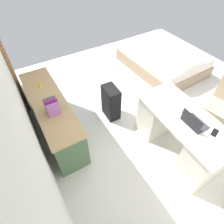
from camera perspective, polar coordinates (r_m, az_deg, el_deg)
name	(u,v)px	position (r m, az deg, el deg)	size (l,w,h in m)	color
ground_plane	(149,105)	(3.86, 11.20, 2.04)	(5.36, 5.36, 0.00)	silver
wall_back	(8,87)	(2.32, -29.10, 6.77)	(4.18, 0.10, 2.74)	silver
door_wooden	(4,53)	(3.84, -29.85, 15.38)	(0.88, 0.05, 2.04)	#936038
desk	(180,134)	(2.99, 19.82, -6.21)	(1.46, 0.71, 0.76)	silver
office_chair	(220,108)	(3.62, 30.00, 1.01)	(0.55, 0.55, 0.94)	black
credenza	(53,117)	(3.22, -17.38, -1.34)	(1.80, 0.48, 0.73)	#4C6B47
bed	(162,59)	(4.87, 15.06, 15.30)	(1.94, 1.46, 0.58)	gray
suitcase_black	(111,102)	(3.38, -0.32, 2.92)	(0.36, 0.22, 0.64)	black
laptop	(193,122)	(2.63, 23.47, -2.85)	(0.32, 0.23, 0.21)	#333338
computer_mouse	(181,110)	(2.78, 20.17, 0.51)	(0.06, 0.10, 0.03)	white
cell_phone_near_laptop	(215,133)	(2.69, 28.73, -5.50)	(0.07, 0.14, 0.01)	black
book_row	(52,106)	(2.70, -17.76, 1.67)	(0.19, 0.17, 0.24)	#AD67B3
figurine_small	(40,84)	(3.23, -21.12, 7.93)	(0.08, 0.08, 0.11)	gold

